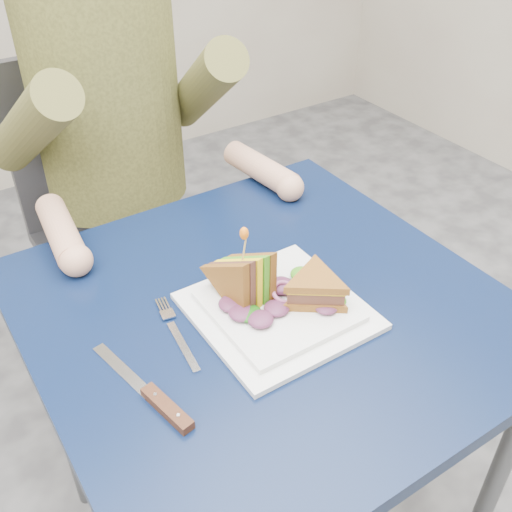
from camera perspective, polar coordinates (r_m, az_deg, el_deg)
table at (r=1.06m, az=0.87°, el=-7.80°), size 0.75×0.75×0.73m
chair at (r=1.66m, az=-13.59°, el=4.79°), size 0.42×0.40×0.93m
diner at (r=1.40m, az=-14.04°, el=15.80°), size 0.54×0.59×0.74m
plate at (r=0.98m, az=2.10°, el=-5.08°), size 0.26×0.26×0.02m
sandwich_flat at (r=0.97m, az=5.67°, el=-3.10°), size 0.17×0.17×0.05m
sandwich_upright at (r=0.96m, az=-1.07°, el=-2.35°), size 0.09×0.15×0.15m
fork at (r=0.95m, az=-7.49°, el=-7.43°), size 0.04×0.18×0.01m
knife at (r=0.86m, az=-9.31°, el=-13.42°), size 0.06×0.22×0.02m
toothpick at (r=0.92m, az=-1.12°, el=0.73°), size 0.01×0.01×0.06m
toothpick_frill at (r=0.91m, az=-1.14°, el=2.16°), size 0.01×0.01×0.02m
lettuce_spill at (r=0.97m, az=2.03°, el=-3.72°), size 0.15×0.13×0.02m
onion_ring at (r=0.97m, az=2.69°, el=-3.45°), size 0.04×0.04×0.02m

